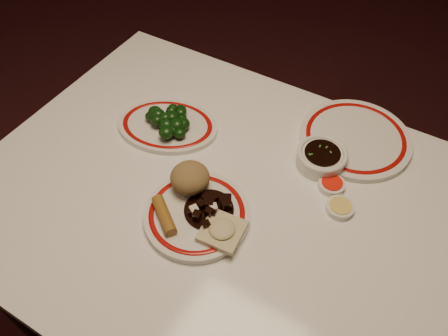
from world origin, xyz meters
TOP-DOWN VIEW (x-y plane):
  - ground at (0.00, 0.00)m, footprint 7.00×7.00m
  - dining_table at (0.00, 0.00)m, footprint 1.20×0.90m
  - main_plate at (-0.03, -0.08)m, footprint 0.27×0.27m
  - rice_mound at (-0.08, -0.03)m, footprint 0.09×0.09m
  - spring_roll at (-0.08, -0.13)m, footprint 0.10×0.08m
  - fried_wonton at (0.05, -0.10)m, footprint 0.09×0.09m
  - stirfry_heap at (-0.00, -0.06)m, footprint 0.11×0.11m
  - broccoli_plate at (-0.25, 0.12)m, footprint 0.32×0.29m
  - broccoli_pile at (-0.24, 0.12)m, footprint 0.13×0.13m
  - soy_bowl at (0.15, 0.21)m, footprint 0.12×0.12m
  - sweet_sour_dish at (0.20, 0.15)m, footprint 0.06×0.06m
  - mustard_dish at (0.24, 0.10)m, footprint 0.06×0.06m
  - far_plate at (0.20, 0.33)m, footprint 0.38×0.38m

SIDE VIEW (x-z plane):
  - ground at x=0.00m, z-range 0.00..0.00m
  - dining_table at x=0.00m, z-range 0.28..1.03m
  - sweet_sour_dish at x=0.20m, z-range 0.75..0.77m
  - mustard_dish at x=0.24m, z-range 0.75..0.77m
  - broccoli_plate at x=-0.25m, z-range 0.75..0.77m
  - far_plate at x=0.20m, z-range 0.75..0.77m
  - main_plate at x=-0.03m, z-range 0.75..0.77m
  - soy_bowl at x=0.15m, z-range 0.75..0.79m
  - fried_wonton at x=0.05m, z-range 0.77..0.79m
  - stirfry_heap at x=0.00m, z-range 0.76..0.79m
  - spring_roll at x=-0.08m, z-range 0.77..0.79m
  - broccoli_pile at x=-0.24m, z-range 0.76..0.81m
  - rice_mound at x=-0.08m, z-range 0.77..0.83m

